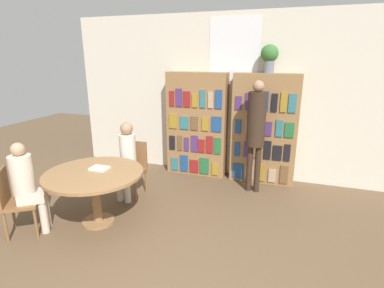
{
  "coord_description": "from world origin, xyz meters",
  "views": [
    {
      "loc": [
        1.08,
        -1.78,
        2.24
      ],
      "look_at": [
        -0.22,
        2.05,
        1.05
      ],
      "focal_mm": 28.0,
      "sensor_mm": 36.0,
      "label": 1
    }
  ],
  "objects": [
    {
      "name": "chair_left_side",
      "position": [
        -1.34,
        2.32,
        0.5
      ],
      "size": [
        0.41,
        0.41,
        0.89
      ],
      "rotation": [
        0.0,
        0.0,
        -3.17
      ],
      "color": "brown",
      "rests_on": "ground_plane"
    },
    {
      "name": "seated_reader_right",
      "position": [
        -2.03,
        0.87,
        0.7
      ],
      "size": [
        0.42,
        0.4,
        1.23
      ],
      "rotation": [
        0.0,
        0.0,
        -0.97
      ],
      "color": "beige",
      "rests_on": "ground_plane"
    },
    {
      "name": "seated_reader_left",
      "position": [
        -1.34,
        2.14,
        0.72
      ],
      "size": [
        0.26,
        0.37,
        1.26
      ],
      "rotation": [
        0.0,
        0.0,
        -3.17
      ],
      "color": "beige",
      "rests_on": "ground_plane"
    },
    {
      "name": "flower_vase",
      "position": [
        0.63,
        3.57,
        2.24
      ],
      "size": [
        0.29,
        0.29,
        0.47
      ],
      "color": "slate",
      "rests_on": "bookshelf_right"
    },
    {
      "name": "librarian_standing",
      "position": [
        0.54,
        3.06,
        1.16
      ],
      "size": [
        0.3,
        0.57,
        1.88
      ],
      "color": "#332319",
      "rests_on": "ground_plane"
    },
    {
      "name": "bookshelf_left",
      "position": [
        -0.63,
        3.56,
        0.98
      ],
      "size": [
        1.14,
        0.34,
        1.96
      ],
      "color": "olive",
      "rests_on": "ground_plane"
    },
    {
      "name": "chair_near_camera",
      "position": [
        -2.18,
        0.76,
        0.5
      ],
      "size": [
        0.56,
        0.56,
        0.89
      ],
      "rotation": [
        0.0,
        0.0,
        -0.97
      ],
      "color": "brown",
      "rests_on": "ground_plane"
    },
    {
      "name": "open_book_on_table",
      "position": [
        -1.35,
        1.44,
        0.77
      ],
      "size": [
        0.24,
        0.18,
        0.03
      ],
      "color": "silver",
      "rests_on": "reading_table"
    },
    {
      "name": "reading_table",
      "position": [
        -1.36,
        1.33,
        0.64
      ],
      "size": [
        1.31,
        1.31,
        0.75
      ],
      "color": "olive",
      "rests_on": "ground_plane"
    },
    {
      "name": "bookshelf_right",
      "position": [
        0.63,
        3.56,
        0.98
      ],
      "size": [
        1.14,
        0.34,
        1.96
      ],
      "color": "olive",
      "rests_on": "ground_plane"
    },
    {
      "name": "wall_back",
      "position": [
        0.0,
        3.76,
        1.51
      ],
      "size": [
        6.4,
        0.07,
        3.0
      ],
      "color": "beige",
      "rests_on": "ground_plane"
    }
  ]
}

